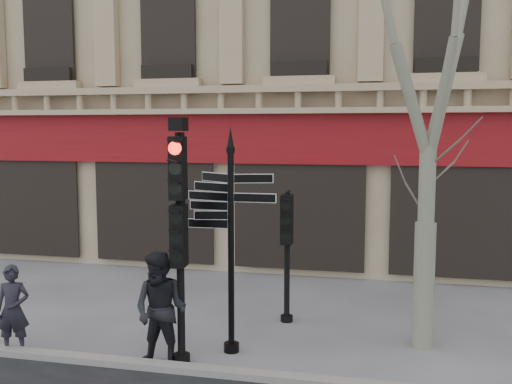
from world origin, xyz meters
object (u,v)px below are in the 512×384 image
(pedestrian_b, at_px, (161,311))
(fingerpost, at_px, (231,203))
(traffic_signal_main, at_px, (180,210))
(traffic_signal_secondary, at_px, (287,233))
(pedestrian_a, at_px, (13,310))

(pedestrian_b, bearing_deg, fingerpost, 49.64)
(traffic_signal_main, distance_m, traffic_signal_secondary, 2.85)
(traffic_signal_secondary, height_order, pedestrian_b, traffic_signal_secondary)
(traffic_signal_main, bearing_deg, pedestrian_a, 179.64)
(fingerpost, distance_m, pedestrian_b, 2.10)
(pedestrian_a, height_order, pedestrian_b, pedestrian_b)
(traffic_signal_main, distance_m, pedestrian_a, 3.44)
(traffic_signal_main, relative_size, pedestrian_a, 2.61)
(fingerpost, height_order, pedestrian_b, fingerpost)
(pedestrian_a, bearing_deg, pedestrian_b, -16.82)
(fingerpost, relative_size, traffic_signal_secondary, 1.51)
(fingerpost, xyz_separation_m, traffic_signal_secondary, (0.67, 1.76, -0.82))
(fingerpost, relative_size, traffic_signal_main, 0.97)
(fingerpost, distance_m, traffic_signal_secondary, 2.05)
(fingerpost, xyz_separation_m, pedestrian_b, (-0.92, -0.89, -1.66))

